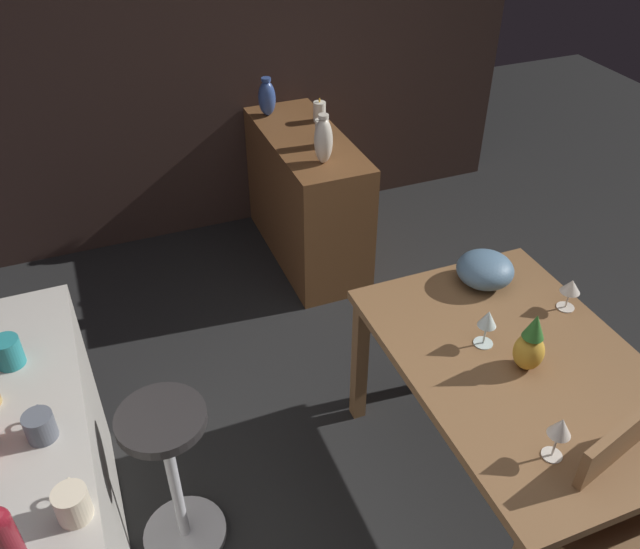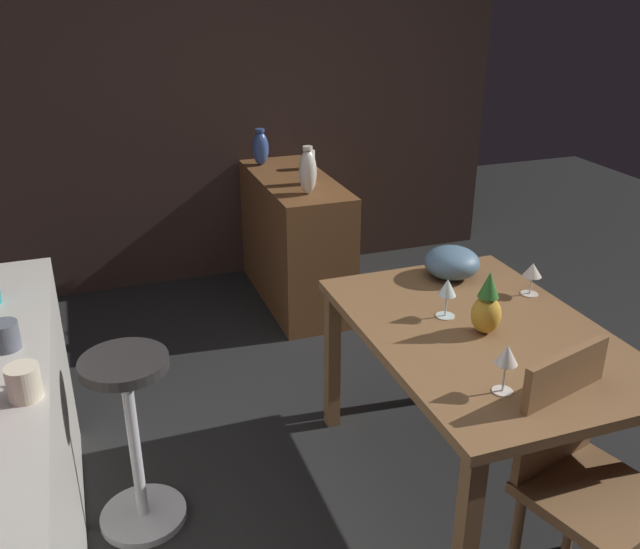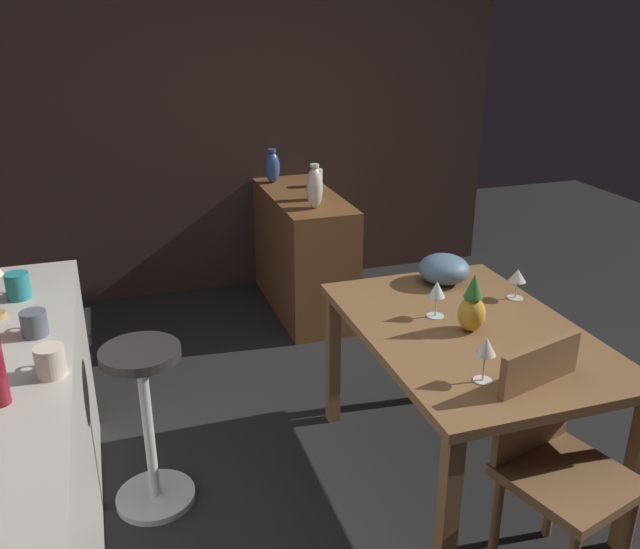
% 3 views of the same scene
% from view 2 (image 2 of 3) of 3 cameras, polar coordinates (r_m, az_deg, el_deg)
% --- Properties ---
extents(ground_plane, '(9.00, 9.00, 0.00)m').
position_cam_2_polar(ground_plane, '(3.01, 5.31, -17.87)').
color(ground_plane, black).
extents(wall_side_right, '(0.10, 4.40, 2.60)m').
position_cam_2_polar(wall_side_right, '(4.68, -11.11, 14.78)').
color(wall_side_right, '#33231E').
rests_on(wall_side_right, ground_plane).
extents(dining_table, '(1.29, 0.88, 0.74)m').
position_cam_2_polar(dining_table, '(2.76, 13.16, -6.05)').
color(dining_table, brown).
rests_on(dining_table, ground_plane).
extents(sideboard_cabinet, '(1.10, 0.44, 0.82)m').
position_cam_2_polar(sideboard_cabinet, '(4.45, -2.05, 2.87)').
color(sideboard_cabinet, brown).
rests_on(sideboard_cabinet, ground_plane).
extents(chair_near_window, '(0.49, 0.49, 0.90)m').
position_cam_2_polar(chair_near_window, '(2.49, 20.68, -15.15)').
color(chair_near_window, brown).
rests_on(chair_near_window, ground_plane).
extents(bar_stool, '(0.34, 0.34, 0.73)m').
position_cam_2_polar(bar_stool, '(2.75, -15.11, -12.85)').
color(bar_stool, '#262323').
rests_on(bar_stool, ground_plane).
extents(wine_glass_left, '(0.08, 0.08, 0.14)m').
position_cam_2_polar(wine_glass_left, '(3.02, 17.10, 0.26)').
color(wine_glass_left, silver).
rests_on(wine_glass_left, dining_table).
extents(wine_glass_right, '(0.08, 0.08, 0.16)m').
position_cam_2_polar(wine_glass_right, '(2.74, 10.45, -1.19)').
color(wine_glass_right, silver).
rests_on(wine_glass_right, dining_table).
extents(wine_glass_center, '(0.07, 0.07, 0.17)m').
position_cam_2_polar(wine_glass_center, '(2.29, 15.13, -6.53)').
color(wine_glass_center, silver).
rests_on(wine_glass_center, dining_table).
extents(pineapple_centerpiece, '(0.11, 0.11, 0.25)m').
position_cam_2_polar(pineapple_centerpiece, '(2.66, 13.59, -2.63)').
color(pineapple_centerpiece, gold).
rests_on(pineapple_centerpiece, dining_table).
extents(fruit_bowl, '(0.24, 0.24, 0.14)m').
position_cam_2_polar(fruit_bowl, '(3.12, 10.81, 0.98)').
color(fruit_bowl, slate).
rests_on(fruit_bowl, dining_table).
extents(cup_cream, '(0.13, 0.09, 0.10)m').
position_cam_2_polar(cup_cream, '(2.11, -23.23, -8.15)').
color(cup_cream, beige).
rests_on(cup_cream, kitchen_counter).
extents(cup_slate, '(0.13, 0.09, 0.09)m').
position_cam_2_polar(cup_slate, '(2.39, -24.56, -4.60)').
color(cup_slate, '#515660').
rests_on(cup_slate, kitchen_counter).
extents(pillar_candle_tall, '(0.08, 0.08, 0.18)m').
position_cam_2_polar(pillar_candle_tall, '(4.17, -0.97, 8.53)').
color(pillar_candle_tall, white).
rests_on(pillar_candle_tall, sideboard_cabinet).
extents(pillar_candle_short, '(0.08, 0.08, 0.15)m').
position_cam_2_polar(pillar_candle_short, '(4.52, -0.91, 9.46)').
color(pillar_candle_short, white).
rests_on(pillar_candle_short, sideboard_cabinet).
extents(vase_ceramic_ivory, '(0.10, 0.10, 0.28)m').
position_cam_2_polar(vase_ceramic_ivory, '(3.96, -1.01, 8.49)').
color(vase_ceramic_ivory, beige).
rests_on(vase_ceramic_ivory, sideboard_cabinet).
extents(vase_ceramic_blue, '(0.11, 0.11, 0.24)m').
position_cam_2_polar(vase_ceramic_blue, '(4.62, -4.93, 10.35)').
color(vase_ceramic_blue, '#334C8C').
rests_on(vase_ceramic_blue, sideboard_cabinet).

